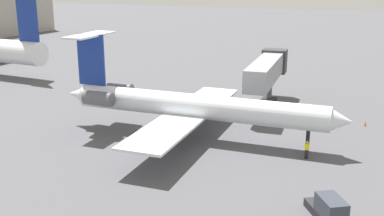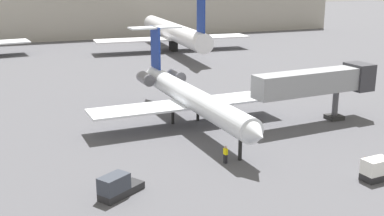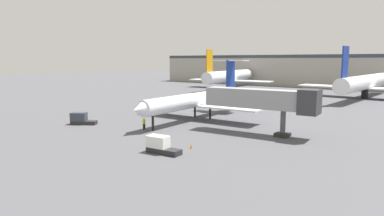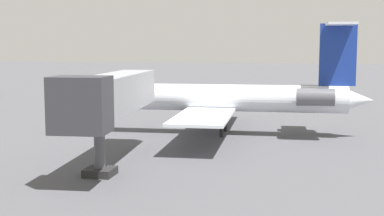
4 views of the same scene
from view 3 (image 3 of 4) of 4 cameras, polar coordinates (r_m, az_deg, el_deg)
name	(u,v)px [view 3 (image 3 of 4)]	position (r m, az deg, el deg)	size (l,w,h in m)	color
ground_plane	(201,120)	(58.73, 1.57, -2.01)	(400.00, 400.00, 0.10)	#4C4C51
regional_jet	(200,99)	(59.10, 1.27, 1.55)	(23.19, 30.44, 10.17)	silver
jet_bridge	(267,100)	(47.48, 12.46, 1.34)	(15.90, 4.09, 6.52)	gray
ground_crew_marshaller	(144,124)	(50.87, -8.02, -2.63)	(0.34, 0.45, 1.69)	black
baggage_tug_lead	(81,119)	(57.12, -18.06, -1.79)	(4.12, 3.34, 1.90)	#262628
baggage_tug_trailing	(161,146)	(38.03, -5.28, -6.27)	(4.11, 1.75, 1.90)	#262628
traffic_cone_near	(191,146)	(39.84, -0.12, -6.41)	(0.36, 0.36, 0.55)	orange
terminal_building	(339,71)	(140.41, 23.39, 5.73)	(149.95, 21.67, 12.11)	#9E998E
parked_airliner_west_end	(229,76)	(123.47, 6.27, 5.28)	(31.00, 36.50, 13.38)	silver
parked_airliner_west_mid	(365,83)	(101.50, 27.00, 3.80)	(35.04, 41.53, 13.23)	white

